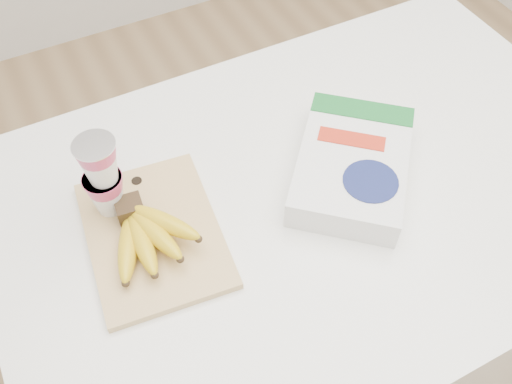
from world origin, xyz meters
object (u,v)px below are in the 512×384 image
cutting_board (154,234)px  yogurt_stack (102,175)px  table (305,299)px  cereal_box (352,165)px  bananas (146,234)px

cutting_board → yogurt_stack: yogurt_stack is taller
table → cereal_box: 0.51m
bananas → table: bearing=-3.4°
cutting_board → table: bearing=0.1°
yogurt_stack → table: bearing=-17.8°
table → bananas: bananas is taller
cutting_board → cereal_box: bearing=0.3°
table → cutting_board: size_ratio=4.03×
table → cereal_box: size_ratio=3.53×
cutting_board → bananas: size_ratio=1.76×
bananas → cereal_box: bananas is taller
yogurt_stack → cereal_box: (0.44, -0.13, -0.07)m
cutting_board → bananas: bearing=-128.2°
cutting_board → cereal_box: 0.40m
cutting_board → yogurt_stack: (-0.05, 0.09, 0.10)m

